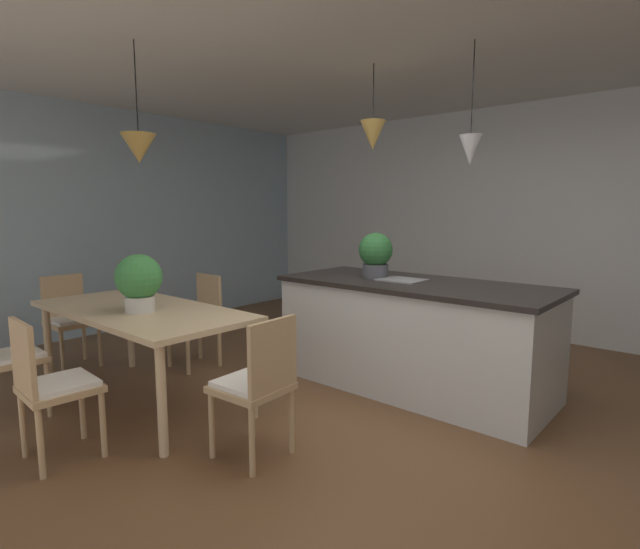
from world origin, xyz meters
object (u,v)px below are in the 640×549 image
chair_near_left (3,355)px  potted_plant_on_table (139,280)px  dining_table (140,317)px  chair_far_left (198,317)px  chair_kitchen_end (257,382)px  vase_on_dining_table (142,297)px  potted_plant_on_island (376,254)px  chair_window_end (70,317)px  chair_near_right (51,384)px  kitchen_island (413,334)px

chair_near_left → potted_plant_on_table: bearing=53.1°
dining_table → chair_far_left: 0.94m
chair_near_left → chair_kitchen_end: bearing=24.9°
dining_table → vase_on_dining_table: bearing=-20.5°
vase_on_dining_table → dining_table: bearing=159.5°
chair_near_left → vase_on_dining_table: (0.57, 0.76, 0.38)m
chair_kitchen_end → dining_table: bearing=-179.9°
potted_plant_on_island → chair_far_left: bearing=-150.1°
dining_table → chair_window_end: 1.34m
chair_kitchen_end → chair_near_right: (-0.90, -0.81, 0.00)m
chair_near_left → kitchen_island: size_ratio=0.39×
dining_table → vase_on_dining_table: (0.13, -0.05, 0.17)m
dining_table → chair_kitchen_end: 1.34m
dining_table → vase_on_dining_table: 0.22m
chair_near_right → chair_window_end: bearing=155.1°
potted_plant_on_table → dining_table: bearing=152.6°
dining_table → chair_near_right: bearing=-62.3°
chair_near_left → potted_plant_on_island: size_ratio=2.22×
chair_near_left → kitchen_island: bearing=53.0°
dining_table → chair_near_left: size_ratio=2.20×
chair_far_left → chair_window_end: bearing=-137.9°
dining_table → chair_kitchen_end: chair_kitchen_end is taller
chair_near_right → vase_on_dining_table: (-0.29, 0.76, 0.38)m
dining_table → chair_kitchen_end: (1.33, 0.00, -0.20)m
chair_near_right → kitchen_island: (0.99, 2.46, -0.01)m
dining_table → chair_near_left: bearing=-118.0°
chair_near_left → chair_far_left: bearing=89.9°
dining_table → potted_plant_on_island: size_ratio=4.88×
potted_plant_on_island → kitchen_island: bearing=0.0°
potted_plant_on_island → chair_near_left: bearing=-120.7°
chair_kitchen_end → chair_near_left: (-1.76, -0.82, 0.00)m
kitchen_island → potted_plant_on_island: bearing=180.0°
chair_near_left → kitchen_island: kitchen_island is taller
chair_far_left → potted_plant_on_table: bearing=-57.7°
chair_near_right → potted_plant_on_island: size_ratio=2.22×
chair_far_left → chair_near_left: same height
chair_kitchen_end → chair_window_end: bearing=-179.9°
chair_window_end → chair_near_right: size_ratio=1.00×
kitchen_island → potted_plant_on_island: potted_plant_on_island is taller
chair_far_left → potted_plant_on_table: 1.16m
potted_plant_on_table → vase_on_dining_table: bearing=73.0°
potted_plant_on_island → potted_plant_on_table: 1.94m
chair_near_right → vase_on_dining_table: vase_on_dining_table is taller
chair_kitchen_end → chair_near_left: same height
chair_kitchen_end → potted_plant_on_table: (-1.20, -0.07, 0.50)m
chair_window_end → kitchen_island: 3.20m
chair_near_right → potted_plant_on_table: size_ratio=2.05×
chair_far_left → potted_plant_on_island: bearing=29.9°
chair_near_right → chair_near_left: (-0.86, -0.00, 0.00)m
potted_plant_on_table → potted_plant_on_island: bearing=62.3°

